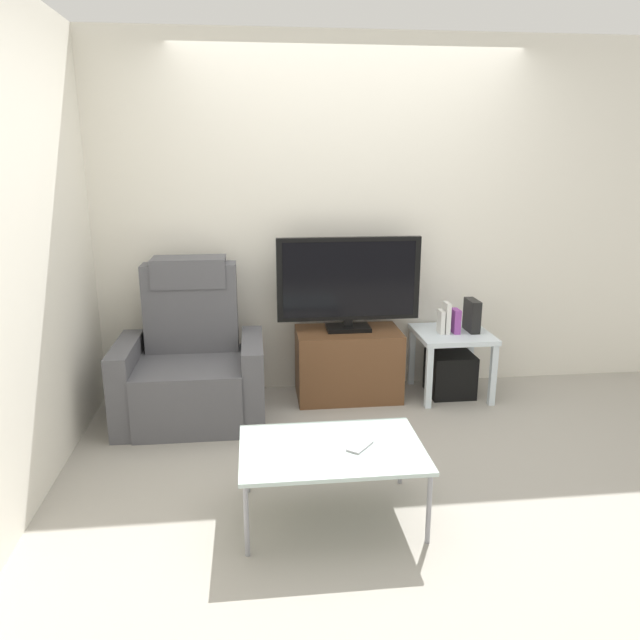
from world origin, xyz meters
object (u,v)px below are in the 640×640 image
(television, at_px, (349,282))
(cell_phone, at_px, (360,446))
(recliner_armchair, at_px, (191,365))
(side_table, at_px, (452,342))
(book_middle, at_px, (446,318))
(book_leftmost, at_px, (441,322))
(game_console, at_px, (472,315))
(book_rightmost, at_px, (456,321))
(coffee_table, at_px, (332,451))
(tv_stand, at_px, (348,364))
(subwoofer_box, at_px, (450,374))

(television, height_order, cell_phone, television)
(recliner_armchair, height_order, side_table, recliner_armchair)
(book_middle, bearing_deg, book_leftmost, 180.00)
(book_middle, distance_m, game_console, 0.21)
(book_leftmost, xyz_separation_m, book_rightmost, (0.11, 0.00, 0.00))
(television, relative_size, side_table, 1.93)
(book_leftmost, height_order, cell_phone, book_leftmost)
(television, height_order, coffee_table, television)
(tv_stand, bearing_deg, recliner_armchair, -169.17)
(game_console, bearing_deg, book_middle, -171.64)
(game_console, distance_m, cell_phone, 1.90)
(tv_stand, height_order, coffee_table, tv_stand)
(recliner_armchair, xyz_separation_m, side_table, (1.90, 0.18, 0.04))
(tv_stand, bearing_deg, subwoofer_box, -2.67)
(game_console, height_order, coffee_table, game_console)
(book_leftmost, xyz_separation_m, game_console, (0.24, 0.03, 0.03))
(television, xyz_separation_m, subwoofer_box, (0.78, -0.06, -0.72))
(game_console, bearing_deg, book_rightmost, -167.39)
(tv_stand, height_order, side_table, tv_stand)
(book_middle, bearing_deg, tv_stand, 175.52)
(subwoofer_box, bearing_deg, side_table, 180.00)
(subwoofer_box, distance_m, cell_phone, 1.81)
(tv_stand, bearing_deg, side_table, -2.67)
(subwoofer_box, bearing_deg, television, 175.94)
(side_table, height_order, book_middle, book_middle)
(subwoofer_box, height_order, book_middle, book_middle)
(book_rightmost, distance_m, coffee_table, 1.87)
(side_table, xyz_separation_m, subwoofer_box, (0.00, 0.00, -0.25))
(tv_stand, height_order, book_middle, book_middle)
(game_console, relative_size, coffee_table, 0.27)
(tv_stand, xyz_separation_m, cell_phone, (-0.19, -1.55, 0.13))
(television, bearing_deg, cell_phone, -96.88)
(tv_stand, height_order, book_leftmost, book_leftmost)
(book_middle, xyz_separation_m, book_rightmost, (0.07, 0.00, -0.03))
(recliner_armchair, distance_m, cell_phone, 1.63)
(game_console, bearing_deg, recliner_armchair, -174.73)
(recliner_armchair, xyz_separation_m, book_middle, (1.84, 0.16, 0.24))
(side_table, distance_m, book_rightmost, 0.17)
(coffee_table, bearing_deg, tv_stand, 77.97)
(television, xyz_separation_m, recliner_armchair, (-1.12, -0.23, -0.51))
(game_console, bearing_deg, book_leftmost, -173.02)
(tv_stand, bearing_deg, book_leftmost, -4.75)
(tv_stand, distance_m, game_console, 0.99)
(book_rightmost, xyz_separation_m, game_console, (0.13, 0.03, 0.03))
(recliner_armchair, bearing_deg, tv_stand, 2.98)
(recliner_armchair, bearing_deg, game_console, -2.58)
(television, relative_size, book_rightmost, 5.84)
(book_leftmost, relative_size, game_console, 0.72)
(book_middle, bearing_deg, cell_phone, -121.30)
(television, relative_size, game_console, 4.35)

